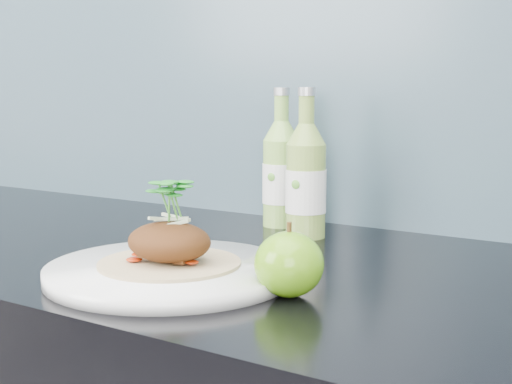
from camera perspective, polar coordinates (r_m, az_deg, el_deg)
subway_backsplash at (r=1.17m, az=7.04°, el=14.64°), size 4.00×0.02×0.70m
dinner_plate at (r=0.83m, az=-6.92°, el=-6.33°), size 0.35×0.35×0.02m
pork_taco at (r=0.83m, az=-6.96°, el=-3.83°), size 0.17×0.17×0.10m
green_apple at (r=0.75m, az=2.66°, el=-5.79°), size 0.09×0.09×0.08m
cider_bottle_left at (r=1.14m, az=2.03°, el=1.45°), size 0.07×0.07×0.22m
cider_bottle_right at (r=1.05m, az=4.01°, el=0.89°), size 0.08×0.08×0.22m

